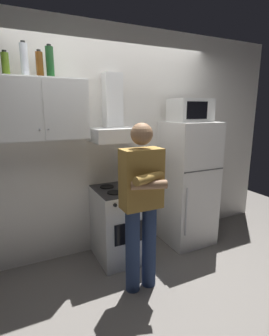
# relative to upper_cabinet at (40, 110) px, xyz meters

# --- Properties ---
(ground_plane) EXTENTS (7.00, 7.00, 0.00)m
(ground_plane) POSITION_rel_upper_cabinet_xyz_m (0.85, -0.37, -1.75)
(ground_plane) COLOR slate
(back_wall_tiled) EXTENTS (4.80, 0.10, 2.70)m
(back_wall_tiled) POSITION_rel_upper_cabinet_xyz_m (0.85, 0.23, -0.40)
(back_wall_tiled) COLOR silver
(back_wall_tiled) RESTS_ON ground_plane
(upper_cabinet) EXTENTS (0.90, 0.37, 0.60)m
(upper_cabinet) POSITION_rel_upper_cabinet_xyz_m (0.00, 0.00, 0.00)
(upper_cabinet) COLOR white
(stove_oven) EXTENTS (0.60, 0.62, 0.87)m
(stove_oven) POSITION_rel_upper_cabinet_xyz_m (0.80, -0.13, -1.32)
(stove_oven) COLOR white
(stove_oven) RESTS_ON ground_plane
(range_hood) EXTENTS (0.60, 0.44, 0.75)m
(range_hood) POSITION_rel_upper_cabinet_xyz_m (0.80, 0.00, -0.15)
(range_hood) COLOR white
(refrigerator) EXTENTS (0.60, 0.62, 1.60)m
(refrigerator) POSITION_rel_upper_cabinet_xyz_m (1.75, -0.12, -0.95)
(refrigerator) COLOR white
(refrigerator) RESTS_ON ground_plane
(microwave) EXTENTS (0.48, 0.37, 0.28)m
(microwave) POSITION_rel_upper_cabinet_xyz_m (1.75, -0.11, -0.01)
(microwave) COLOR silver
(microwave) RESTS_ON refrigerator
(person_standing) EXTENTS (0.38, 0.33, 1.64)m
(person_standing) POSITION_rel_upper_cabinet_xyz_m (0.75, -0.73, -0.85)
(person_standing) COLOR navy
(person_standing) RESTS_ON ground_plane
(cooking_pot) EXTENTS (0.29, 0.19, 0.13)m
(cooking_pot) POSITION_rel_upper_cabinet_xyz_m (0.93, -0.24, -0.81)
(cooking_pot) COLOR #B7BABF
(cooking_pot) RESTS_ON stove_oven
(bottle_olive_oil) EXTENTS (0.07, 0.07, 0.22)m
(bottle_olive_oil) POSITION_rel_upper_cabinet_xyz_m (-0.27, 0.00, 0.40)
(bottle_olive_oil) COLOR #4C6B19
(bottle_olive_oil) RESTS_ON upper_cabinet
(bottle_vodka_clear) EXTENTS (0.07, 0.07, 0.31)m
(bottle_vodka_clear) POSITION_rel_upper_cabinet_xyz_m (-0.11, 0.00, 0.45)
(bottle_vodka_clear) COLOR silver
(bottle_vodka_clear) RESTS_ON upper_cabinet
(bottle_wine_green) EXTENTS (0.08, 0.08, 0.31)m
(bottle_wine_green) POSITION_rel_upper_cabinet_xyz_m (0.12, -0.01, 0.45)
(bottle_wine_green) COLOR #19471E
(bottle_wine_green) RESTS_ON upper_cabinet
(bottle_beer_brown) EXTENTS (0.07, 0.07, 0.25)m
(bottle_beer_brown) POSITION_rel_upper_cabinet_xyz_m (0.02, -0.00, 0.42)
(bottle_beer_brown) COLOR brown
(bottle_beer_brown) RESTS_ON upper_cabinet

